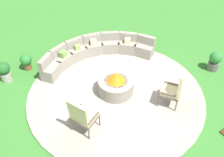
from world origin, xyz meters
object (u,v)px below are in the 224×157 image
(lounge_chair_front_left, at_px, (82,115))
(lounge_chair_front_right, at_px, (174,89))
(curved_stone_bench, at_px, (96,51))
(potted_plant_1, at_px, (4,71))
(fire_pit, at_px, (116,85))
(potted_plant_2, at_px, (26,61))
(potted_plant_0, at_px, (215,61))

(lounge_chair_front_left, xyz_separation_m, lounge_chair_front_right, (2.55, -0.66, -0.00))
(curved_stone_bench, relative_size, potted_plant_1, 5.73)
(fire_pit, relative_size, lounge_chair_front_right, 0.94)
(curved_stone_bench, bearing_deg, fire_pit, -104.30)
(lounge_chair_front_right, xyz_separation_m, potted_plant_1, (-3.56, 3.91, -0.26))
(curved_stone_bench, distance_m, potted_plant_2, 2.41)
(lounge_chair_front_left, relative_size, potted_plant_1, 1.62)
(curved_stone_bench, bearing_deg, potted_plant_0, -43.78)
(fire_pit, distance_m, potted_plant_2, 3.28)
(lounge_chair_front_left, bearing_deg, curved_stone_bench, 117.88)
(curved_stone_bench, xyz_separation_m, potted_plant_1, (-3.01, 0.73, 0.03))
(potted_plant_0, xyz_separation_m, potted_plant_2, (-5.19, 3.76, -0.04))
(potted_plant_0, bearing_deg, lounge_chair_front_right, -171.92)
(lounge_chair_front_right, bearing_deg, potted_plant_2, 91.23)
(potted_plant_0, distance_m, potted_plant_1, 6.95)
(fire_pit, relative_size, curved_stone_bench, 0.27)
(potted_plant_1, bearing_deg, curved_stone_bench, -13.60)
(fire_pit, height_order, potted_plant_0, fire_pit)
(fire_pit, distance_m, potted_plant_0, 3.57)
(fire_pit, relative_size, potted_plant_1, 1.54)
(curved_stone_bench, relative_size, potted_plant_0, 5.74)
(lounge_chair_front_left, xyz_separation_m, potted_plant_2, (-0.22, 3.44, -0.31))
(fire_pit, relative_size, potted_plant_2, 1.86)
(fire_pit, xyz_separation_m, potted_plant_1, (-2.54, 2.56, 0.04))
(lounge_chair_front_left, distance_m, potted_plant_1, 3.41)
(lounge_chair_front_right, height_order, potted_plant_1, lounge_chair_front_right)
(lounge_chair_front_left, distance_m, potted_plant_0, 4.98)
(curved_stone_bench, xyz_separation_m, lounge_chair_front_left, (-2.01, -2.52, 0.28))
(lounge_chair_front_right, relative_size, potted_plant_2, 1.98)
(potted_plant_1, bearing_deg, lounge_chair_front_right, -47.69)
(potted_plant_0, bearing_deg, curved_stone_bench, 136.22)
(lounge_chair_front_right, bearing_deg, lounge_chair_front_left, 132.64)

